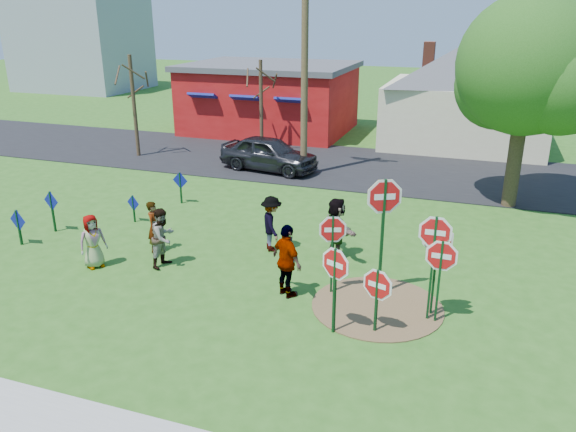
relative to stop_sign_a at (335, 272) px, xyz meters
The scene contains 28 objects.
ground 4.74m from the stop_sign_a, 147.15° to the left, with size 120.00×120.00×0.00m, color #2A5B1A.
road 14.51m from the stop_sign_a, 105.15° to the left, with size 120.00×7.50×0.04m, color black.
dirt_patch 2.19m from the stop_sign_a, 63.20° to the left, with size 3.20×3.20×0.03m, color brown.
red_building 22.44m from the stop_sign_a, 114.42° to the left, with size 9.40×7.69×3.90m.
cream_house 20.56m from the stop_sign_a, 85.17° to the left, with size 9.40×9.40×6.50m.
distant_building 45.48m from the stop_sign_a, 134.41° to the left, with size 10.00×8.00×8.00m, color #8C939E.
stop_sign_a is the anchor object (origin of this frame).
stop_sign_b 2.33m from the stop_sign_a, 72.92° to the left, with size 1.06×0.55×3.22m.
stop_sign_c 2.34m from the stop_sign_a, 32.96° to the left, with size 1.01×0.07×2.70m.
stop_sign_d 2.51m from the stop_sign_a, 37.27° to the left, with size 0.95×0.19×2.43m.
stop_sign_e 1.03m from the stop_sign_a, 20.42° to the left, with size 0.93×0.33×1.66m.
stop_sign_f 2.44m from the stop_sign_a, 29.74° to the left, with size 0.98×0.07×2.16m.
stop_sign_g 1.87m from the stop_sign_a, 106.70° to the left, with size 0.89×0.34×2.21m.
blue_diamond_a 10.54m from the stop_sign_a, behind, with size 0.68×0.14×1.14m.
blue_diamond_b 10.59m from the stop_sign_a, 163.94° to the left, with size 0.64×0.15×1.38m.
blue_diamond_c 9.41m from the stop_sign_a, 151.09° to the left, with size 0.55×0.16×0.96m.
blue_diamond_d 10.27m from the stop_sign_a, 138.43° to the left, with size 0.64×0.07×1.21m.
person_a 7.34m from the stop_sign_a, behind, with size 0.76×0.49×1.55m, color #3F4A84.
person_b 6.76m from the stop_sign_a, 156.97° to the left, with size 0.57×0.37×1.57m, color #236D56.
person_c 5.74m from the stop_sign_a, 161.27° to the left, with size 0.83×0.65×1.71m, color #9C4239.
person_d 4.87m from the stop_sign_a, 127.39° to the left, with size 1.09×0.63×1.69m, color #37383D.
person_e 2.07m from the stop_sign_a, 140.68° to the left, with size 1.12×0.47×1.92m, color #47315B.
person_f 4.13m from the stop_sign_a, 103.80° to the left, with size 1.69×0.54×1.82m, color #1B4F24.
suv 13.56m from the stop_sign_a, 117.07° to the left, with size 1.79×4.45×1.51m, color #29282D.
utility_pole 13.14m from the stop_sign_a, 110.67° to the left, with size 2.29×0.29×9.34m.
leafy_tree 11.67m from the stop_sign_a, 68.96° to the left, with size 5.25×4.79×7.46m.
bare_tree_west 18.21m from the stop_sign_a, 136.72° to the left, with size 1.80×1.80×4.85m.
bare_tree_east 17.37m from the stop_sign_a, 116.96° to the left, with size 1.80×1.80×4.53m.
Camera 1 is at (6.40, -13.12, 6.84)m, focal length 35.00 mm.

